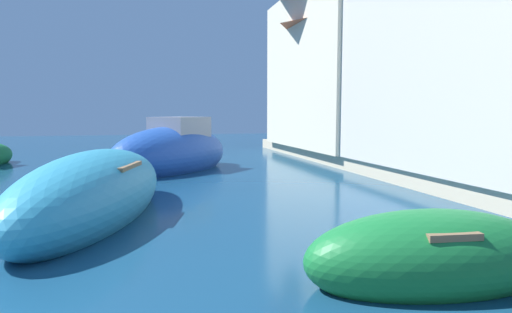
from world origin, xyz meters
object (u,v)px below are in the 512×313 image
object	(u,v)px
moored_boat_2	(95,194)
moored_boat_5	(430,258)
waterfront_building_far	(360,57)
moored_boat_1	(173,153)
waterfront_building_main	(510,17)
waterfront_building_annex	(361,76)

from	to	relation	value
moored_boat_2	moored_boat_5	xyz separation A→B (m)	(4.30, -4.58, -0.15)
moored_boat_2	waterfront_building_far	distance (m)	15.66
moored_boat_1	waterfront_building_main	bearing A→B (deg)	101.50
moored_boat_5	waterfront_building_far	world-z (taller)	waterfront_building_far
moored_boat_2	moored_boat_5	bearing A→B (deg)	-121.67
waterfront_building_main	waterfront_building_annex	size ratio (longest dim) A/B	0.96
moored_boat_1	waterfront_building_annex	distance (m)	10.10
moored_boat_2	waterfront_building_annex	bearing A→B (deg)	-32.61
waterfront_building_main	waterfront_building_annex	world-z (taller)	waterfront_building_main
waterfront_building_far	moored_boat_1	bearing A→B (deg)	-160.31
moored_boat_1	moored_boat_5	xyz separation A→B (m)	(2.34, -11.57, -0.31)
moored_boat_2	waterfront_building_main	size ratio (longest dim) A/B	0.68
moored_boat_5	waterfront_building_annex	world-z (taller)	waterfront_building_annex
moored_boat_2	waterfront_building_far	size ratio (longest dim) A/B	0.68
moored_boat_5	moored_boat_1	bearing A→B (deg)	108.05
moored_boat_1	moored_boat_2	distance (m)	7.26
moored_boat_1	moored_boat_2	bearing A→B (deg)	27.44
moored_boat_5	waterfront_building_annex	xyz separation A→B (m)	(6.74, 14.62, 3.51)
waterfront_building_main	moored_boat_1	bearing A→B (deg)	148.36
waterfront_building_main	waterfront_building_annex	distance (m)	8.70
moored_boat_1	moored_boat_5	size ratio (longest dim) A/B	1.76
moored_boat_1	moored_boat_2	xyz separation A→B (m)	(-1.96, -6.99, -0.16)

